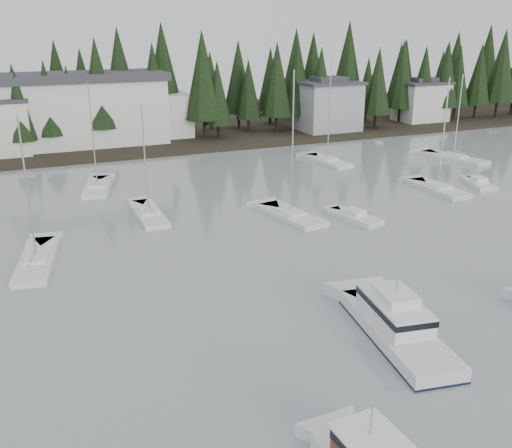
# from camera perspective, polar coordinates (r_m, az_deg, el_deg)

# --- Properties ---
(far_shore_land) EXTENTS (240.00, 54.00, 1.00)m
(far_shore_land) POSITION_cam_1_polar(r_m,az_deg,el_deg) (110.00, -14.89, 9.10)
(far_shore_land) COLOR black
(far_shore_land) RESTS_ON ground
(conifer_treeline) EXTENTS (200.00, 22.00, 20.00)m
(conifer_treeline) POSITION_cam_1_polar(r_m,az_deg,el_deg) (99.30, -13.85, 8.15)
(conifer_treeline) COLOR black
(conifer_treeline) RESTS_ON ground
(house_east_a) EXTENTS (10.60, 8.48, 9.25)m
(house_east_a) POSITION_cam_1_polar(r_m,az_deg,el_deg) (103.38, 7.20, 11.72)
(house_east_a) COLOR #999EA0
(house_east_a) RESTS_ON ground
(house_east_b) EXTENTS (9.54, 7.42, 8.25)m
(house_east_b) POSITION_cam_1_polar(r_m,az_deg,el_deg) (117.63, 16.17, 11.78)
(house_east_b) COLOR silver
(house_east_b) RESTS_ON ground
(harbor_inn) EXTENTS (29.50, 11.50, 10.90)m
(harbor_inn) POSITION_cam_1_polar(r_m,az_deg,el_deg) (94.38, -15.52, 11.02)
(harbor_inn) COLOR silver
(harbor_inn) RESTS_ON ground
(cabin_cruiser_center) EXTENTS (5.02, 11.00, 4.55)m
(cabin_cruiser_center) POSITION_cam_1_polar(r_m,az_deg,el_deg) (36.47, 13.83, -9.96)
(cabin_cruiser_center) COLOR silver
(cabin_cruiser_center) RESTS_ON ground
(sailboat_0) EXTENTS (4.37, 10.04, 12.48)m
(sailboat_0) POSITION_cam_1_polar(r_m,az_deg,el_deg) (49.38, -21.03, -3.59)
(sailboat_0) COLOR silver
(sailboat_0) RESTS_ON ground
(sailboat_3) EXTENTS (4.85, 9.41, 12.76)m
(sailboat_3) POSITION_cam_1_polar(r_m,az_deg,el_deg) (69.57, -15.55, 3.46)
(sailboat_3) COLOR silver
(sailboat_3) RESTS_ON ground
(sailboat_4) EXTENTS (5.14, 10.58, 12.38)m
(sailboat_4) POSITION_cam_1_polar(r_m,az_deg,el_deg) (86.97, 19.13, 6.17)
(sailboat_4) COLOR silver
(sailboat_4) RESTS_ON ground
(sailboat_6) EXTENTS (2.64, 9.05, 11.69)m
(sailboat_6) POSITION_cam_1_polar(r_m,az_deg,el_deg) (58.33, -10.69, 0.84)
(sailboat_6) COLOR silver
(sailboat_6) RESTS_ON ground
(sailboat_7) EXTENTS (3.51, 9.01, 14.75)m
(sailboat_7) POSITION_cam_1_polar(r_m,az_deg,el_deg) (80.81, 7.13, 6.17)
(sailboat_7) COLOR silver
(sailboat_7) RESTS_ON ground
(sailboat_8) EXTENTS (2.96, 8.53, 13.38)m
(sailboat_8) POSITION_cam_1_polar(r_m,az_deg,el_deg) (69.69, 17.70, 3.28)
(sailboat_8) COLOR silver
(sailboat_8) RESTS_ON ground
(sailboat_10) EXTENTS (4.30, 8.97, 14.84)m
(sailboat_10) POSITION_cam_1_polar(r_m,az_deg,el_deg) (57.08, 3.52, 0.75)
(sailboat_10) COLOR silver
(sailboat_10) RESTS_ON ground
(runabout_1) EXTENTS (3.40, 6.41, 1.42)m
(runabout_1) POSITION_cam_1_polar(r_m,az_deg,el_deg) (57.22, 9.77, 0.60)
(runabout_1) COLOR silver
(runabout_1) RESTS_ON ground
(runabout_4) EXTENTS (3.84, 5.88, 1.42)m
(runabout_4) POSITION_cam_1_polar(r_m,az_deg,el_deg) (73.54, 21.39, 3.72)
(runabout_4) COLOR silver
(runabout_4) RESTS_ON ground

